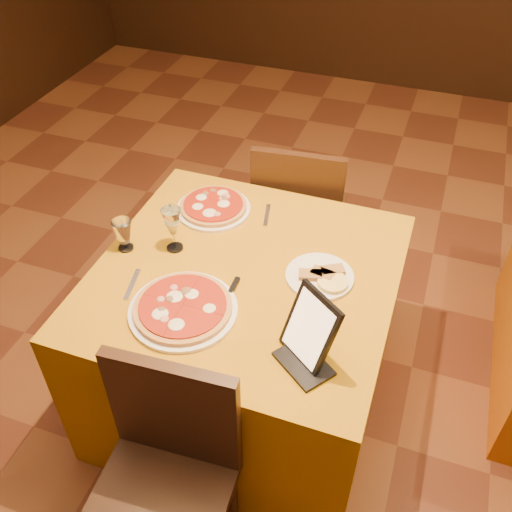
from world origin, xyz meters
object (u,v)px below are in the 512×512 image
(wine_glass, at_px, (173,229))
(tablet, at_px, (310,328))
(pizza_near, at_px, (183,309))
(pizza_far, at_px, (213,207))
(chair_main_near, at_px, (157,506))
(water_glass, at_px, (124,235))
(chair_main_far, at_px, (301,213))
(main_table, at_px, (246,338))

(wine_glass, relative_size, tablet, 0.78)
(pizza_near, height_order, pizza_far, same)
(chair_main_near, bearing_deg, tablet, 53.50)
(water_glass, bearing_deg, wine_glass, 19.74)
(chair_main_far, distance_m, wine_glass, 0.91)
(chair_main_far, height_order, tablet, tablet)
(pizza_near, height_order, tablet, tablet)
(chair_main_near, height_order, tablet, tablet)
(pizza_near, distance_m, pizza_far, 0.59)
(chair_main_near, relative_size, wine_glass, 4.79)
(pizza_far, distance_m, tablet, 0.84)
(pizza_far, bearing_deg, tablet, -46.06)
(chair_main_near, height_order, pizza_near, chair_main_near)
(main_table, xyz_separation_m, tablet, (0.32, -0.29, 0.49))
(main_table, bearing_deg, pizza_far, 129.55)
(main_table, distance_m, pizza_far, 0.56)
(pizza_near, bearing_deg, pizza_far, 102.60)
(chair_main_far, xyz_separation_m, pizza_near, (-0.13, -1.06, 0.31))
(main_table, relative_size, water_glass, 8.46)
(water_glass, distance_m, tablet, 0.85)
(chair_main_far, relative_size, water_glass, 7.00)
(chair_main_far, distance_m, pizza_near, 1.11)
(main_table, distance_m, pizza_near, 0.49)
(pizza_near, bearing_deg, tablet, -3.82)
(water_glass, bearing_deg, chair_main_near, -57.43)
(wine_glass, bearing_deg, tablet, -27.48)
(main_table, relative_size, wine_glass, 5.79)
(pizza_near, xyz_separation_m, wine_glass, (-0.17, 0.30, 0.08))
(pizza_near, xyz_separation_m, tablet, (0.45, -0.03, 0.10))
(chair_main_near, height_order, chair_main_far, same)
(main_table, relative_size, tablet, 4.51)
(main_table, relative_size, chair_main_near, 1.21)
(main_table, distance_m, chair_main_near, 0.79)
(main_table, distance_m, wine_glass, 0.56)
(pizza_near, xyz_separation_m, pizza_far, (-0.13, 0.57, -0.00))
(chair_main_far, bearing_deg, main_table, 84.01)
(tablet, bearing_deg, pizza_near, -147.47)
(main_table, distance_m, water_glass, 0.65)
(chair_main_far, relative_size, wine_glass, 4.79)
(chair_main_near, bearing_deg, water_glass, 119.17)
(chair_main_near, distance_m, pizza_near, 0.62)
(chair_main_far, xyz_separation_m, tablet, (0.32, -1.09, 0.41))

